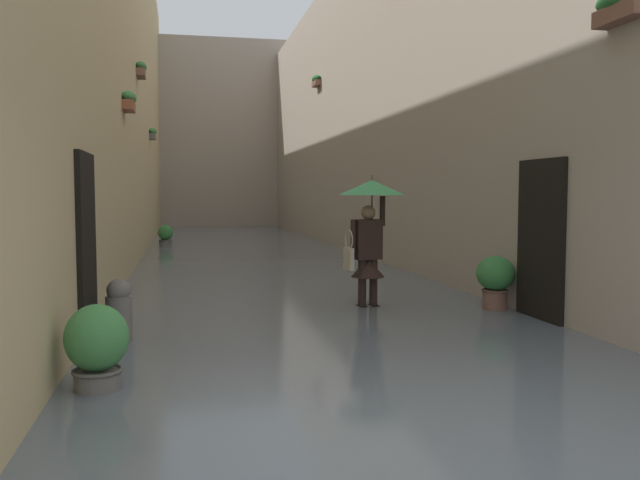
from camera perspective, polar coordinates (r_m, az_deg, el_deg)
ground_plane at (r=18.49m, az=-6.16°, el=-1.38°), size 72.02×72.02×0.00m
flood_water at (r=18.48m, az=-6.16°, el=-1.24°), size 6.50×34.81×0.09m
building_facade_left at (r=19.29m, az=5.13°, el=11.58°), size 2.04×32.81×8.55m
building_facade_right at (r=18.75m, az=-18.16°, el=14.67°), size 2.04×32.81×10.53m
building_facade_far at (r=33.79m, az=-8.76°, el=8.95°), size 9.30×1.80×9.29m
person_wading at (r=9.69m, az=4.33°, el=1.92°), size 0.99×0.99×2.01m
potted_plant_mid_right at (r=5.95m, az=-18.72°, el=-8.80°), size 0.53×0.53×0.82m
potted_plant_mid_left at (r=9.77m, az=14.91°, el=-3.40°), size 0.54×0.54×0.86m
potted_plant_near_right at (r=21.15m, az=-13.21°, el=0.32°), size 0.46×0.46×0.76m
mooring_bollard at (r=7.77m, az=-16.98°, el=-6.17°), size 0.29×0.29×0.80m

